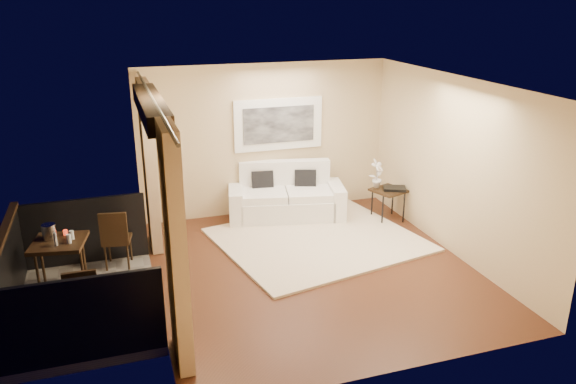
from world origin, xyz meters
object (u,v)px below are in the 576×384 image
balcony_chair_far (115,236)px  balcony_chair_near (82,304)px  bistro_table (59,247)px  side_table (389,193)px  ice_bucket (49,232)px  sofa (286,198)px  orchid (377,174)px

balcony_chair_far → balcony_chair_near: balcony_chair_far is taller
bistro_table → balcony_chair_near: 1.31m
side_table → ice_bucket: 5.54m
side_table → sofa: bearing=157.6°
sofa → balcony_chair_near: size_ratio=2.49×
side_table → ice_bucket: (-5.45, -0.94, 0.37)m
orchid → balcony_chair_far: (-4.47, -0.64, -0.31)m
orchid → balcony_chair_far: orchid is taller
orchid → ice_bucket: orchid is taller
balcony_chair_near → side_table: bearing=24.3°
sofa → side_table: sofa is taller
sofa → side_table: (1.68, -0.69, 0.16)m
sofa → balcony_chair_near: sofa is taller
sofa → bistro_table: size_ratio=2.80×
sofa → orchid: (1.51, -0.54, 0.48)m
sofa → bistro_table: sofa is taller
balcony_chair_near → balcony_chair_far: bearing=76.8°
ice_bucket → sofa: bearing=23.4°
balcony_chair_near → bistro_table: bearing=102.6°
sofa → ice_bucket: (-3.77, -1.63, 0.53)m
orchid → ice_bucket: (-5.28, -1.09, 0.05)m
bistro_table → balcony_chair_near: balcony_chair_near is taller
sofa → balcony_chair_near: (-3.38, -3.00, 0.15)m
orchid → balcony_chair_near: size_ratio=0.60×
side_table → orchid: (-0.17, 0.15, 0.32)m
side_table → ice_bucket: ice_bucket is taller
sofa → ice_bucket: bearing=-144.6°
orchid → bistro_table: 5.32m
ice_bucket → balcony_chair_near: bearing=-74.1°
ice_bucket → side_table: bearing=9.7°
bistro_table → orchid: bearing=13.1°
sofa → balcony_chair_far: bearing=-146.2°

